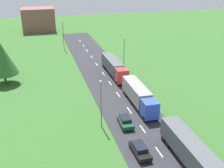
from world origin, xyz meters
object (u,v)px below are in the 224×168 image
at_px(tree_maple, 2,58).
at_px(lamppost_fourth, 63,34).
at_px(truck_lead, 194,155).
at_px(truck_third, 114,66).
at_px(car_third, 125,121).
at_px(lamppost_third, 124,51).
at_px(distant_building, 38,19).
at_px(lamppost_second, 101,101).
at_px(truck_second, 139,95).
at_px(car_second, 140,150).

bearing_deg(tree_maple, lamppost_fourth, 57.23).
bearing_deg(truck_lead, truck_third, 90.64).
bearing_deg(truck_third, lamppost_fourth, 109.38).
bearing_deg(car_third, lamppost_fourth, 95.10).
distance_m(lamppost_third, distant_building, 55.36).
distance_m(truck_lead, lamppost_second, 15.70).
distance_m(truck_second, truck_third, 16.47).
height_order(car_second, lamppost_third, lamppost_third).
bearing_deg(lamppost_third, car_second, -104.18).
distance_m(truck_third, car_third, 23.01).
distance_m(lamppost_fourth, distant_building, 32.07).
bearing_deg(car_second, lamppost_second, 111.34).
distance_m(truck_lead, lamppost_third, 39.06).
xyz_separation_m(truck_lead, lamppost_fourth, (-9.11, 59.51, 2.89)).
bearing_deg(lamppost_fourth, car_third, -84.90).
xyz_separation_m(truck_third, car_third, (-4.50, -22.53, -1.30)).
relative_size(truck_third, car_second, 3.27).
xyz_separation_m(lamppost_second, distant_building, (-6.75, 78.04, -0.03)).
relative_size(truck_second, distant_building, 1.04).
distance_m(lamppost_second, distant_building, 78.33).
bearing_deg(truck_lead, distant_building, 99.59).
height_order(lamppost_second, tree_maple, tree_maple).
bearing_deg(car_third, truck_third, 78.70).
relative_size(tree_maple, distant_building, 0.74).
bearing_deg(lamppost_third, distant_building, 109.76).
bearing_deg(truck_second, lamppost_second, -147.05).
height_order(truck_lead, truck_second, truck_second).
relative_size(truck_third, lamppost_fourth, 1.60).
bearing_deg(car_second, truck_second, 70.25).
distance_m(car_third, distant_building, 79.55).
relative_size(car_third, tree_maple, 0.46).
xyz_separation_m(truck_second, distant_building, (-14.98, 72.71, 2.28)).
height_order(lamppost_third, distant_building, distant_building).
height_order(lamppost_second, lamppost_third, lamppost_second).
bearing_deg(truck_lead, lamppost_second, 123.72).
height_order(car_third, lamppost_second, lamppost_second).
distance_m(truck_second, car_third, 7.66).
relative_size(truck_second, lamppost_fourth, 1.44).
xyz_separation_m(truck_second, truck_third, (0.01, 16.47, 0.01)).
bearing_deg(truck_third, lamppost_second, -110.68).
height_order(truck_third, lamppost_second, lamppost_second).
height_order(truck_second, lamppost_second, lamppost_second).
xyz_separation_m(truck_second, lamppost_second, (-8.22, -5.33, 2.31)).
relative_size(car_third, lamppost_second, 0.53).
bearing_deg(distant_building, truck_lead, -80.41).
bearing_deg(truck_lead, lamppost_fourth, 98.70).
height_order(truck_lead, lamppost_second, lamppost_second).
distance_m(truck_lead, distant_building, 92.27).
relative_size(truck_lead, car_second, 3.42).
bearing_deg(lamppost_second, truck_second, 32.95).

